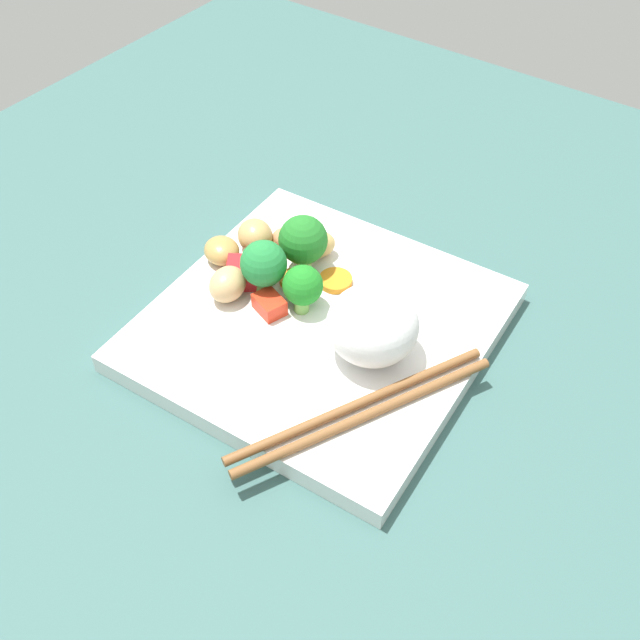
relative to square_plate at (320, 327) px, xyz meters
The scene contains 17 objects.
ground_plane 1.98cm from the square_plate, ahead, with size 110.00×110.00×2.00cm, color #385D59.
square_plate is the anchor object (origin of this frame).
rice_mound 7.20cm from the square_plate, behind, with size 7.47×7.69×6.56cm, color white.
broccoli_floret_0 4.09cm from the square_plate, 12.92° to the right, with size 3.66×3.66×4.38cm.
broccoli_floret_1 7.49cm from the square_plate, ahead, with size 4.24×4.24×5.64cm.
broccoli_floret_2 8.20cm from the square_plate, 41.72° to the right, with size 4.59×4.59×5.78cm.
carrot_slice_0 5.07cm from the square_plate, 71.81° to the right, with size 3.13×3.13×0.61cm, color orange.
carrot_slice_1 8.16cm from the square_plate, 18.13° to the right, with size 2.65×2.65×0.53cm, color orange.
carrot_slice_2 5.56cm from the square_plate, 26.65° to the right, with size 2.49×2.49×0.70cm, color orange.
pepper_chunk_0 4.94cm from the square_plate, 22.39° to the left, with size 2.80×2.10×1.55cm, color red.
pepper_chunk_1 8.86cm from the square_plate, ahead, with size 3.08×3.09×2.01cm, color red.
chicken_piece_0 11.81cm from the square_plate, 21.77° to the right, with size 3.82×3.37×3.04cm, color tan.
chicken_piece_1 10.45cm from the square_plate, 36.89° to the right, with size 3.22×2.67×2.06cm, color tan.
chicken_piece_2 9.16cm from the square_plate, 16.16° to the left, with size 3.86×3.18×2.99cm, color tan.
chicken_piece_3 8.91cm from the square_plate, 52.43° to the right, with size 3.62×2.56×2.70cm, color tan.
chicken_piece_4 12.48cm from the square_plate, ahead, with size 3.72×3.31×2.19cm, color #AF8947.
chopstick_pair 10.95cm from the square_plate, 143.51° to the left, with size 12.25×21.70×0.82cm.
Camera 1 is at (-26.86, 37.62, 49.97)cm, focal length 42.16 mm.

